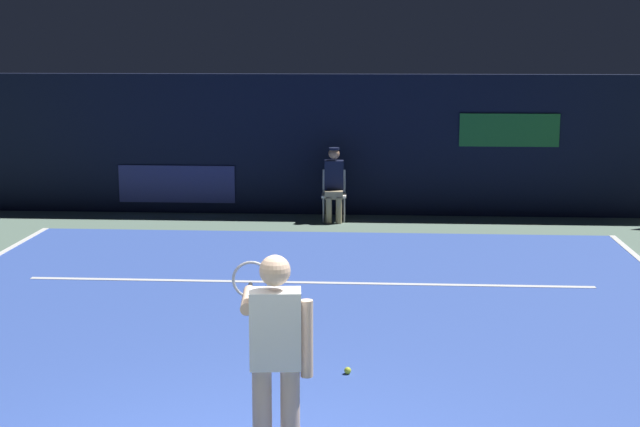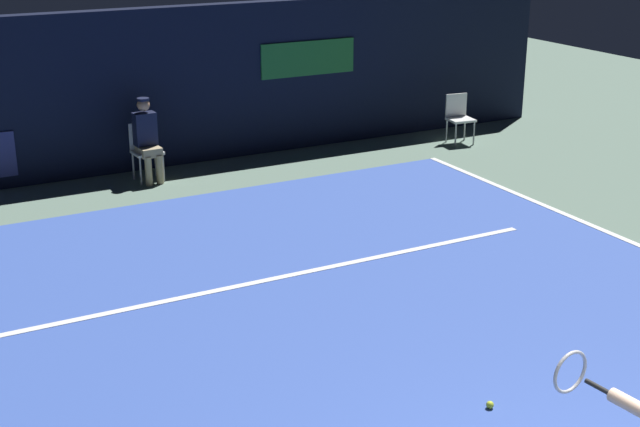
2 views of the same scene
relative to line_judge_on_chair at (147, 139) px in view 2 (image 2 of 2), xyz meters
name	(u,v)px [view 2 (image 2 of 2)]	position (x,y,z in m)	size (l,w,h in m)	color
ground_plane	(335,349)	(-0.12, -6.32, -0.69)	(31.31, 31.31, 0.00)	slate
court_surface	(335,348)	(-0.12, -6.32, -0.68)	(9.70, 10.46, 0.01)	#3856B2
line_service	(259,282)	(-0.12, -4.49, -0.67)	(7.57, 0.10, 0.01)	white
back_wall	(122,92)	(-0.12, 0.77, 0.61)	(16.39, 0.33, 2.60)	black
line_judge_on_chair	(147,139)	(0.00, 0.00, 0.00)	(0.46, 0.54, 1.32)	white
courtside_chair_near	(459,116)	(5.73, -0.38, -0.18)	(0.49, 0.47, 0.88)	white
tennis_ball	(490,405)	(0.53, -7.94, -0.64)	(0.07, 0.07, 0.07)	#CCE033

